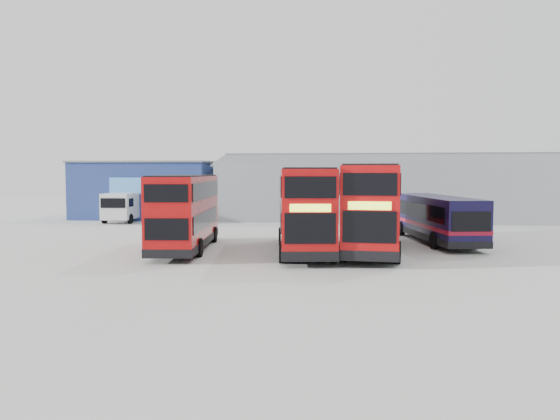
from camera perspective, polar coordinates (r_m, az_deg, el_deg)
The scene contains 8 objects.
ground_plane at distance 30.82m, azimuth -0.48°, elevation -3.77°, with size 120.00×120.00×0.00m, color #AEAEA8.
office_block at distance 51.52m, azimuth -13.48°, elevation 2.12°, with size 12.30×8.32×5.12m.
maintenance_shed at distance 50.48m, azimuth 11.53°, elevation 2.14°, with size 30.50×12.00×5.89m.
double_decker_left at distance 29.45m, azimuth -9.82°, elevation -0.30°, with size 3.29×9.64×4.00m.
double_decker_centre at distance 28.39m, azimuth 2.55°, elevation -0.03°, with size 3.76×10.54×4.37m.
double_decker_right at distance 28.86m, azimuth 9.57°, elevation 0.14°, with size 3.28×10.85×4.53m.
single_decker_blue at distance 33.60m, azimuth 16.04°, elevation -0.96°, with size 4.06×10.29×2.73m.
panel_van at distance 47.61m, azimuth -15.89°, elevation 0.46°, with size 2.66×5.70×2.43m.
Camera 1 is at (3.92, -30.29, 4.17)m, focal length 35.00 mm.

